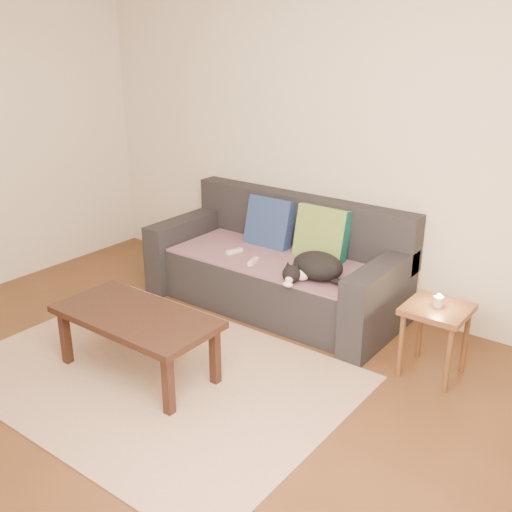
# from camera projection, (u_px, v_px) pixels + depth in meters

# --- Properties ---
(ground) EXTENTS (4.50, 4.50, 0.00)m
(ground) POSITION_uv_depth(u_px,v_px,m) (139.00, 386.00, 3.88)
(ground) COLOR brown
(ground) RESTS_ON ground
(back_wall) EXTENTS (4.50, 0.04, 2.60)m
(back_wall) POSITION_uv_depth(u_px,v_px,m) (310.00, 142.00, 4.91)
(back_wall) COLOR beige
(back_wall) RESTS_ON ground
(sofa) EXTENTS (2.10, 0.94, 0.87)m
(sofa) POSITION_uv_depth(u_px,v_px,m) (278.00, 269.00, 4.94)
(sofa) COLOR #232328
(sofa) RESTS_ON ground
(throw_blanket) EXTENTS (1.66, 0.74, 0.02)m
(throw_blanket) POSITION_uv_depth(u_px,v_px,m) (272.00, 259.00, 4.83)
(throw_blanket) COLOR #41294D
(throw_blanket) RESTS_ON sofa
(cushion_navy) EXTENTS (0.42, 0.20, 0.43)m
(cushion_navy) POSITION_uv_depth(u_px,v_px,m) (270.00, 223.00, 5.07)
(cushion_navy) COLOR #12234F
(cushion_navy) RESTS_ON throw_blanket
(cushion_green) EXTENTS (0.44, 0.20, 0.45)m
(cushion_green) POSITION_uv_depth(u_px,v_px,m) (322.00, 234.00, 4.78)
(cushion_green) COLOR #0B4942
(cushion_green) RESTS_ON throw_blanket
(cat) EXTENTS (0.50, 0.48, 0.21)m
(cat) POSITION_uv_depth(u_px,v_px,m) (316.00, 267.00, 4.37)
(cat) COLOR black
(cat) RESTS_ON throw_blanket
(wii_remote_a) EXTENTS (0.07, 0.15, 0.03)m
(wii_remote_a) POSITION_uv_depth(u_px,v_px,m) (234.00, 251.00, 4.92)
(wii_remote_a) COLOR white
(wii_remote_a) RESTS_ON throw_blanket
(wii_remote_b) EXTENTS (0.07, 0.15, 0.03)m
(wii_remote_b) POSITION_uv_depth(u_px,v_px,m) (253.00, 261.00, 4.71)
(wii_remote_b) COLOR white
(wii_remote_b) RESTS_ON throw_blanket
(side_table) EXTENTS (0.40, 0.40, 0.49)m
(side_table) POSITION_uv_depth(u_px,v_px,m) (436.00, 319.00, 3.88)
(side_table) COLOR brown
(side_table) RESTS_ON ground
(candle) EXTENTS (0.06, 0.06, 0.09)m
(candle) POSITION_uv_depth(u_px,v_px,m) (438.00, 301.00, 3.83)
(candle) COLOR beige
(candle) RESTS_ON side_table
(rug) EXTENTS (2.50, 1.80, 0.01)m
(rug) POSITION_uv_depth(u_px,v_px,m) (155.00, 375.00, 3.99)
(rug) COLOR tan
(rug) RESTS_ON ground
(coffee_table) EXTENTS (1.11, 0.56, 0.44)m
(coffee_table) POSITION_uv_depth(u_px,v_px,m) (136.00, 321.00, 3.89)
(coffee_table) COLOR black
(coffee_table) RESTS_ON rug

